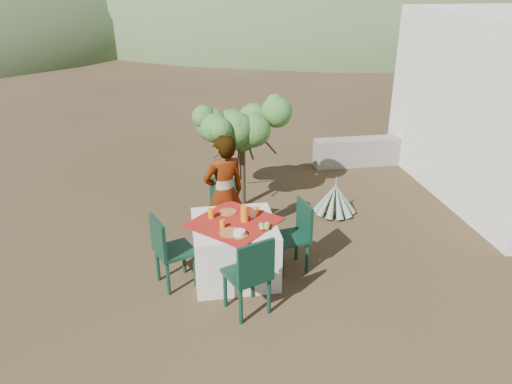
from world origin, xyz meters
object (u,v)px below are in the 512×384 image
chair_near (250,273)px  chair_right (296,233)px  chair_far (223,206)px  person (224,193)px  shrub_tree (245,131)px  juice_pitcher (244,214)px  table (235,249)px  agave (335,200)px  chair_left (168,248)px

chair_near → chair_right: (0.72, 0.86, -0.03)m
chair_far → person: person is taller
shrub_tree → juice_pitcher: size_ratio=7.68×
person → table: bearing=73.7°
chair_right → table: bearing=-97.6°
chair_far → agave: 1.91m
chair_right → agave: chair_right is taller
chair_far → table: bearing=-71.3°
person → chair_right: bearing=120.9°
person → chair_far: bearing=-110.6°
chair_left → shrub_tree: shrub_tree is taller
chair_near → agave: 2.90m
chair_left → juice_pitcher: 1.01m
table → agave: bearing=39.8°
person → juice_pitcher: person is taller
chair_far → person: (-0.00, -0.32, 0.34)m
chair_near → agave: bearing=-148.3°
chair_near → chair_far: bearing=-108.1°
person → juice_pitcher: (0.18, -0.73, 0.04)m
chair_far → agave: chair_far is taller
chair_far → juice_pitcher: size_ratio=4.19×
table → chair_far: (-0.04, 1.05, 0.11)m
shrub_tree → person: bearing=-109.4°
chair_right → agave: bearing=135.4°
table → person: person is taller
chair_far → shrub_tree: shrub_tree is taller
chair_far → agave: size_ratio=1.21×
chair_right → juice_pitcher: size_ratio=4.43×
chair_left → agave: (2.61, 1.60, -0.28)m
chair_left → person: (0.77, 0.84, 0.30)m
chair_near → shrub_tree: size_ratio=0.61×
chair_left → shrub_tree: bearing=-51.0°
person → shrub_tree: 1.50m
chair_far → chair_near: 1.88m
person → juice_pitcher: size_ratio=7.88×
chair_far → shrub_tree: bearing=81.7°
chair_near → person: bearing=-107.2°
chair_near → juice_pitcher: (0.05, 0.83, 0.32)m
chair_right → juice_pitcher: 0.76m
shrub_tree → chair_near: bearing=-96.9°
chair_right → agave: 1.78m
chair_right → chair_near: bearing=-50.1°
chair_left → chair_right: 1.62m
person → shrub_tree: (0.48, 1.35, 0.45)m
chair_near → shrub_tree: shrub_tree is taller
chair_left → juice_pitcher: (0.95, 0.11, 0.34)m
chair_near → shrub_tree: 3.01m
chair_near → juice_pitcher: chair_near is taller
chair_near → chair_right: size_ratio=1.06×
juice_pitcher → table: bearing=179.6°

